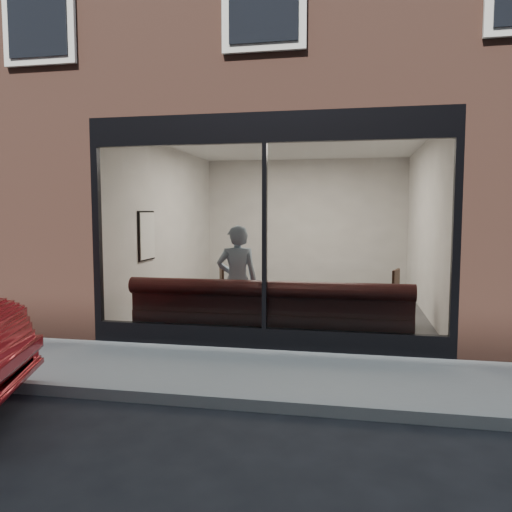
% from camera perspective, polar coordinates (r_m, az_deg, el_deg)
% --- Properties ---
extents(ground, '(120.00, 120.00, 0.00)m').
position_cam_1_polar(ground, '(5.08, -3.16, -16.75)').
color(ground, black).
rests_on(ground, ground).
extents(sidewalk_near, '(40.00, 2.00, 0.01)m').
position_cam_1_polar(sidewalk_near, '(6.00, -0.79, -13.22)').
color(sidewalk_near, gray).
rests_on(sidewalk_near, ground).
extents(kerb_near, '(40.00, 0.10, 0.12)m').
position_cam_1_polar(kerb_near, '(5.02, -3.31, -16.32)').
color(kerb_near, gray).
rests_on(kerb_near, ground).
extents(host_building_pier_left, '(2.50, 12.00, 3.20)m').
position_cam_1_polar(host_building_pier_left, '(13.50, -10.48, 3.77)').
color(host_building_pier_left, brown).
rests_on(host_building_pier_left, ground).
extents(host_building_pier_right, '(2.50, 12.00, 3.20)m').
position_cam_1_polar(host_building_pier_right, '(12.85, 22.55, 3.41)').
color(host_building_pier_right, brown).
rests_on(host_building_pier_right, ground).
extents(host_building_backfill, '(5.00, 6.00, 3.20)m').
position_cam_1_polar(host_building_backfill, '(15.62, 6.62, 3.99)').
color(host_building_backfill, brown).
rests_on(host_building_backfill, ground).
extents(cafe_floor, '(6.00, 6.00, 0.00)m').
position_cam_1_polar(cafe_floor, '(9.82, 3.94, -5.90)').
color(cafe_floor, '#2D2D30').
rests_on(cafe_floor, ground).
extents(cafe_ceiling, '(6.00, 6.00, 0.00)m').
position_cam_1_polar(cafe_ceiling, '(9.73, 4.05, 12.75)').
color(cafe_ceiling, white).
rests_on(cafe_ceiling, host_building_upper).
extents(cafe_wall_back, '(5.00, 0.00, 5.00)m').
position_cam_1_polar(cafe_wall_back, '(12.62, 5.62, 3.75)').
color(cafe_wall_back, beige).
rests_on(cafe_wall_back, ground).
extents(cafe_wall_left, '(0.00, 6.00, 6.00)m').
position_cam_1_polar(cafe_wall_left, '(10.25, -9.99, 3.39)').
color(cafe_wall_left, beige).
rests_on(cafe_wall_left, ground).
extents(cafe_wall_right, '(0.00, 6.00, 6.00)m').
position_cam_1_polar(cafe_wall_right, '(9.67, 18.82, 3.10)').
color(cafe_wall_right, beige).
rests_on(cafe_wall_right, ground).
extents(storefront_kick, '(5.00, 0.10, 0.30)m').
position_cam_1_polar(storefront_kick, '(6.95, 0.97, -9.42)').
color(storefront_kick, black).
rests_on(storefront_kick, ground).
extents(storefront_header, '(5.00, 0.10, 0.40)m').
position_cam_1_polar(storefront_header, '(6.82, 1.01, 14.46)').
color(storefront_header, black).
rests_on(storefront_header, host_building_upper).
extents(storefront_mullion, '(0.06, 0.10, 2.50)m').
position_cam_1_polar(storefront_mullion, '(6.73, 0.99, 2.19)').
color(storefront_mullion, black).
rests_on(storefront_mullion, storefront_kick).
extents(storefront_glass, '(4.80, 0.00, 4.80)m').
position_cam_1_polar(storefront_glass, '(6.70, 0.95, 2.18)').
color(storefront_glass, white).
rests_on(storefront_glass, storefront_kick).
extents(banquette, '(4.00, 0.55, 0.45)m').
position_cam_1_polar(banquette, '(7.31, 1.52, -8.08)').
color(banquette, black).
rests_on(banquette, cafe_floor).
extents(person, '(0.70, 0.55, 1.69)m').
position_cam_1_polar(person, '(7.57, -2.17, -2.86)').
color(person, '#97B1C8').
rests_on(person, cafe_floor).
extents(cafe_table_left, '(0.61, 0.61, 0.04)m').
position_cam_1_polar(cafe_table_left, '(7.86, -2.31, -3.32)').
color(cafe_table_left, '#321F13').
rests_on(cafe_table_left, cafe_floor).
extents(cafe_table_right, '(0.77, 0.77, 0.04)m').
position_cam_1_polar(cafe_table_right, '(7.66, 11.20, -3.64)').
color(cafe_table_right, '#321F13').
rests_on(cafe_table_right, cafe_floor).
extents(cafe_chair_left, '(0.60, 0.60, 0.04)m').
position_cam_1_polar(cafe_chair_left, '(9.05, -5.13, -5.43)').
color(cafe_chair_left, '#321F13').
rests_on(cafe_chair_left, cafe_floor).
extents(cafe_chair_right, '(0.53, 0.53, 0.04)m').
position_cam_1_polar(cafe_chair_right, '(8.59, 14.37, -6.15)').
color(cafe_chair_right, '#321F13').
rests_on(cafe_chair_right, cafe_floor).
extents(wall_poster, '(0.02, 0.62, 0.83)m').
position_cam_1_polar(wall_poster, '(9.17, -12.31, 2.28)').
color(wall_poster, white).
rests_on(wall_poster, cafe_wall_left).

